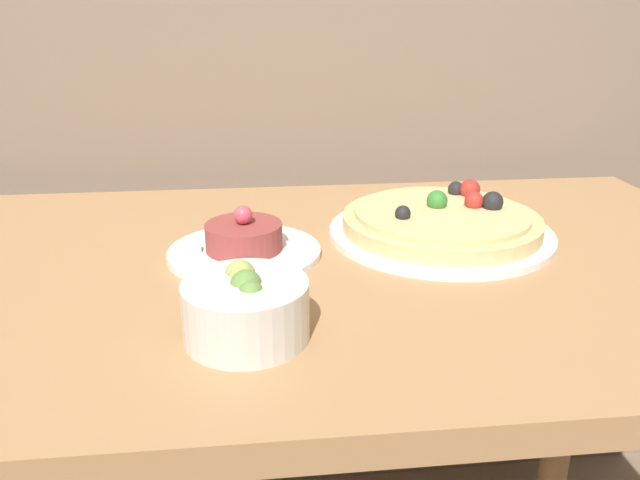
% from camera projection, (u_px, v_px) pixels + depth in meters
% --- Properties ---
extents(dining_table, '(1.22, 0.70, 0.76)m').
position_uv_depth(dining_table, '(314.00, 339.00, 0.85)').
color(dining_table, '#AD7F51').
rests_on(dining_table, ground_plane).
extents(pizza_plate, '(0.32, 0.32, 0.06)m').
position_uv_depth(pizza_plate, '(442.00, 223.00, 0.88)').
color(pizza_plate, white).
rests_on(pizza_plate, dining_table).
extents(tartare_plate, '(0.20, 0.20, 0.07)m').
position_uv_depth(tartare_plate, '(244.00, 245.00, 0.81)').
color(tartare_plate, white).
rests_on(tartare_plate, dining_table).
extents(small_bowl, '(0.12, 0.12, 0.07)m').
position_uv_depth(small_bowl, '(246.00, 308.00, 0.61)').
color(small_bowl, silver).
rests_on(small_bowl, dining_table).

